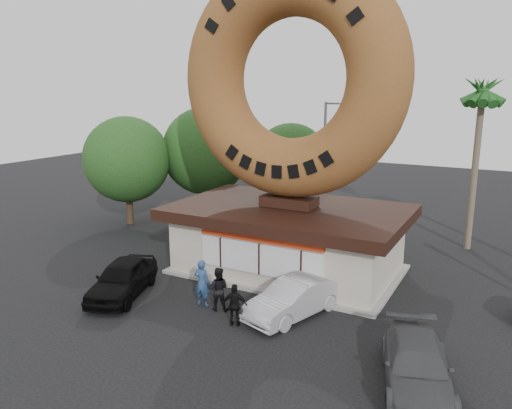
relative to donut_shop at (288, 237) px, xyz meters
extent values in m
plane|color=black|center=(0.00, -5.98, -1.77)|extent=(90.00, 90.00, 0.00)
cube|color=beige|center=(0.00, 0.02, -0.27)|extent=(10.00, 6.00, 3.00)
cube|color=#999993|center=(0.00, 0.02, -1.69)|extent=(10.60, 6.60, 0.15)
cube|color=#3F3F3F|center=(0.00, 0.02, 1.28)|extent=(10.00, 6.00, 0.10)
cube|color=black|center=(0.00, 0.02, 1.23)|extent=(11.20, 7.20, 0.55)
cube|color=silver|center=(0.00, -3.03, -0.22)|extent=(6.00, 0.12, 1.40)
cube|color=red|center=(0.00, -3.05, 0.78)|extent=(6.00, 0.10, 0.45)
cube|color=black|center=(0.00, 0.02, 1.78)|extent=(2.60, 1.40, 0.50)
torus|color=brown|center=(0.00, 0.02, 7.52)|extent=(10.98, 2.80, 10.98)
cylinder|color=#473321|center=(-9.50, 7.02, -0.12)|extent=(0.44, 0.44, 3.30)
sphere|color=#19481A|center=(-9.50, 7.02, 2.88)|extent=(6.00, 6.00, 6.00)
cylinder|color=#473321|center=(-4.00, 9.02, -0.34)|extent=(0.44, 0.44, 2.86)
sphere|color=#19481A|center=(-4.00, 9.02, 2.26)|extent=(5.20, 5.20, 5.20)
cylinder|color=#473321|center=(-13.00, 3.02, -0.23)|extent=(0.44, 0.44, 3.08)
sphere|color=#19481A|center=(-13.00, 3.02, 2.57)|extent=(5.60, 5.60, 5.60)
cylinder|color=#726651|center=(7.50, 8.02, 2.73)|extent=(0.36, 0.36, 9.00)
cylinder|color=#59595E|center=(-2.00, 10.02, 2.23)|extent=(0.18, 0.18, 8.00)
cylinder|color=#59595E|center=(-1.10, 10.02, 6.13)|extent=(1.80, 0.12, 0.12)
cube|color=#59595E|center=(-0.20, 10.02, 6.08)|extent=(0.45, 0.20, 0.12)
imported|color=navy|center=(-1.46, -5.39, -0.77)|extent=(0.77, 0.55, 1.99)
imported|color=black|center=(-0.63, -5.45, -0.85)|extent=(1.07, 0.96, 1.82)
imported|color=black|center=(0.68, -6.34, -0.93)|extent=(1.06, 0.69, 1.68)
imported|color=black|center=(-5.11, -6.21, -0.97)|extent=(3.30, 5.01, 1.58)
imported|color=#B6B5BB|center=(2.32, -4.49, -1.03)|extent=(2.86, 4.75, 1.48)
imported|color=#4D4F52|center=(7.59, -7.20, -1.07)|extent=(3.25, 5.19, 1.40)
camera|label=1|loc=(9.72, -21.45, 7.15)|focal=35.00mm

